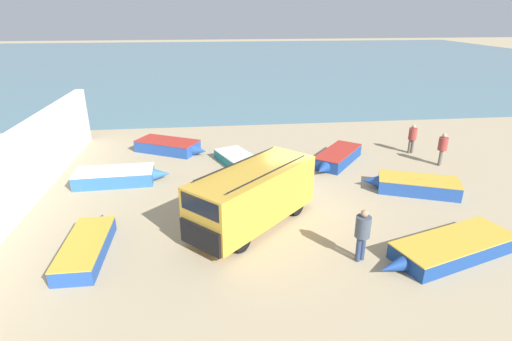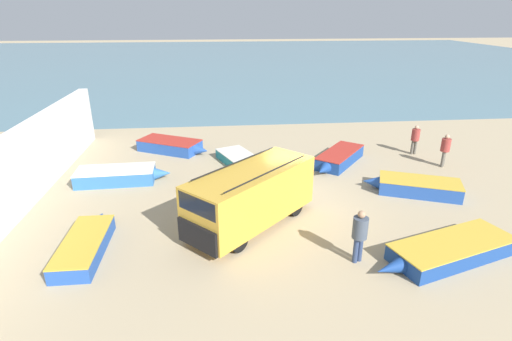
{
  "view_description": "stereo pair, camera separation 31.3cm",
  "coord_description": "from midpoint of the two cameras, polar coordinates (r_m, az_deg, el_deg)",
  "views": [
    {
      "loc": [
        -3.4,
        -15.06,
        7.53
      ],
      "look_at": [
        -1.5,
        1.02,
        1.0
      ],
      "focal_mm": 28.0,
      "sensor_mm": 36.0,
      "label": 1
    },
    {
      "loc": [
        -3.09,
        -15.1,
        7.53
      ],
      "look_at": [
        -1.5,
        1.02,
        1.0
      ],
      "focal_mm": 28.0,
      "sensor_mm": 36.0,
      "label": 2
    }
  ],
  "objects": [
    {
      "name": "ground_plane",
      "position": [
        17.17,
        4.88,
        -4.15
      ],
      "size": [
        200.0,
        200.0,
        0.0
      ],
      "primitive_type": "plane",
      "color": "tan"
    },
    {
      "name": "sea_water",
      "position": [
        67.58,
        -4.08,
        15.52
      ],
      "size": [
        120.0,
        80.0,
        0.01
      ],
      "primitive_type": "cube",
      "color": "slate",
      "rests_on": "ground_plane"
    },
    {
      "name": "harbor_wall",
      "position": [
        18.84,
        -30.76,
        0.34
      ],
      "size": [
        0.5,
        17.52,
        3.16
      ],
      "primitive_type": "cube",
      "color": "silver",
      "rests_on": "ground_plane"
    },
    {
      "name": "parked_van",
      "position": [
        14.66,
        -1.09,
        -3.57
      ],
      "size": [
        5.19,
        5.14,
        2.34
      ],
      "rotation": [
        0.0,
        0.0,
        3.92
      ],
      "color": "gold",
      "rests_on": "ground_plane"
    },
    {
      "name": "fishing_rowboat_0",
      "position": [
        20.46,
        -2.28,
        1.1
      ],
      "size": [
        2.85,
        4.77,
        0.5
      ],
      "rotation": [
        0.0,
        0.0,
        5.11
      ],
      "color": "#1E757F",
      "rests_on": "ground_plane"
    },
    {
      "name": "fishing_rowboat_1",
      "position": [
        19.0,
        21.28,
        -1.94
      ],
      "size": [
        4.19,
        2.64,
        0.64
      ],
      "rotation": [
        0.0,
        0.0,
        2.76
      ],
      "color": "#234CA3",
      "rests_on": "ground_plane"
    },
    {
      "name": "fishing_rowboat_2",
      "position": [
        21.38,
        11.07,
        1.84
      ],
      "size": [
        3.45,
        3.94,
        0.65
      ],
      "rotation": [
        0.0,
        0.0,
        4.03
      ],
      "color": "navy",
      "rests_on": "ground_plane"
    },
    {
      "name": "fishing_rowboat_3",
      "position": [
        19.74,
        -19.56,
        -0.79
      ],
      "size": [
        4.35,
        1.72,
        0.65
      ],
      "rotation": [
        0.0,
        0.0,
        0.05
      ],
      "color": "#2D66AD",
      "rests_on": "ground_plane"
    },
    {
      "name": "fishing_rowboat_4",
      "position": [
        14.69,
        25.46,
        -9.97
      ],
      "size": [
        5.26,
        2.79,
        0.57
      ],
      "rotation": [
        0.0,
        0.0,
        3.45
      ],
      "color": "navy",
      "rests_on": "ground_plane"
    },
    {
      "name": "fishing_rowboat_5",
      "position": [
        14.61,
        -23.58,
        -9.87
      ],
      "size": [
        1.27,
        4.04,
        0.55
      ],
      "rotation": [
        0.0,
        0.0,
        1.57
      ],
      "color": "#234CA3",
      "rests_on": "ground_plane"
    },
    {
      "name": "fishing_rowboat_6",
      "position": [
        23.28,
        -12.6,
        3.4
      ],
      "size": [
        4.21,
        3.03,
        0.66
      ],
      "rotation": [
        0.0,
        0.0,
        5.8
      ],
      "color": "#234CA3",
      "rests_on": "ground_plane"
    },
    {
      "name": "fisherman_0",
      "position": [
        22.56,
        24.74,
        3.15
      ],
      "size": [
        0.45,
        0.45,
        1.72
      ],
      "rotation": [
        0.0,
        0.0,
        5.57
      ],
      "color": "#5B564C",
      "rests_on": "ground_plane"
    },
    {
      "name": "fisherman_1",
      "position": [
        13.07,
        14.31,
        -8.34
      ],
      "size": [
        0.48,
        0.48,
        1.82
      ],
      "rotation": [
        0.0,
        0.0,
        5.12
      ],
      "color": "navy",
      "rests_on": "ground_plane"
    },
    {
      "name": "fisherman_2",
      "position": [
        23.9,
        21.1,
        4.6
      ],
      "size": [
        0.44,
        0.44,
        1.66
      ],
      "rotation": [
        0.0,
        0.0,
        1.52
      ],
      "color": "#5B564C",
      "rests_on": "ground_plane"
    }
  ]
}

